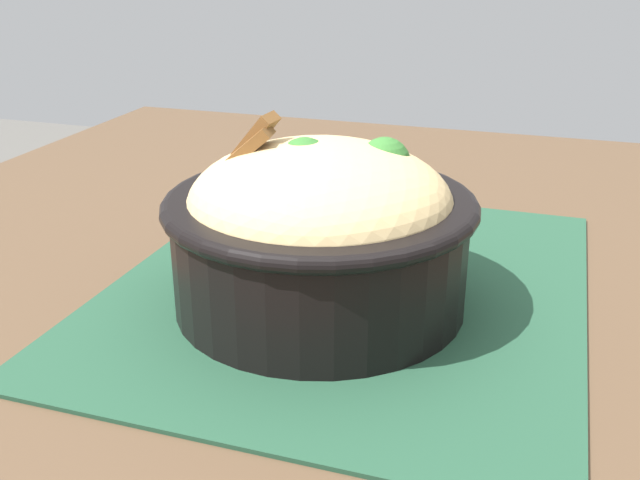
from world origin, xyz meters
The scene contains 4 objects.
table centered at (0.00, 0.00, 0.68)m, with size 1.02×0.94×0.75m.
placemat centered at (-0.03, -0.02, 0.75)m, with size 0.42×0.35×0.00m, color #1E422D.
bowl centered at (-0.06, -0.01, 0.81)m, with size 0.25×0.25×0.14m.
fork centered at (0.09, -0.03, 0.75)m, with size 0.04×0.14×0.00m.
Camera 1 is at (-0.53, -0.16, 1.00)m, focal length 41.51 mm.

